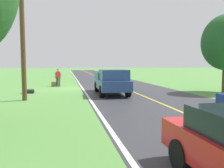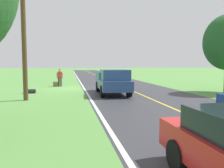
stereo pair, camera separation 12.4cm
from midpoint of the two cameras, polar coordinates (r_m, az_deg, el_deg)
ground_plane at (r=20.92m, az=-10.57°, el=-1.16°), size 200.00×200.00×0.00m
road_surface at (r=21.54m, az=2.60°, el=-0.89°), size 7.91×120.00×0.00m
lane_edge_line at (r=20.96m, az=-7.46°, el=-1.09°), size 0.16×117.60×0.00m
lane_centre_line at (r=21.54m, az=2.60°, el=-0.88°), size 0.14×117.60×0.00m
hitchhiker_walking at (r=23.21m, az=-13.34°, el=1.83°), size 0.62×0.52×1.75m
suitcase_carried at (r=23.21m, az=-14.35°, el=-0.05°), size 0.47×0.21×0.46m
pickup_truck_passing at (r=16.79m, az=-0.32°, el=0.73°), size 2.22×5.45×1.82m
utility_pole_roadside at (r=14.99m, az=-21.46°, el=10.95°), size 0.28×0.28×7.73m
drainage_culvert at (r=18.57m, az=-20.16°, el=-2.16°), size 0.80×0.60×0.60m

